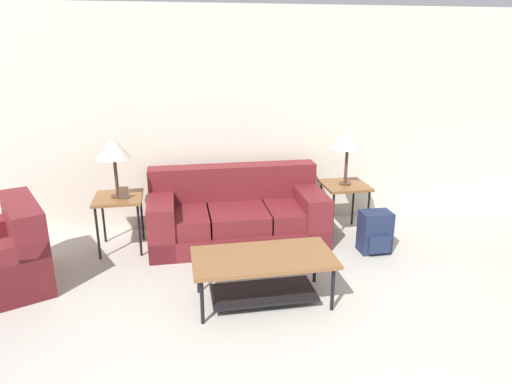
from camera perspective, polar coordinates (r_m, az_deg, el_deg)
The scene contains 9 objects.
wall_back at distance 5.60m, azimuth 0.69°, elevation 9.11°, with size 9.19×0.06×2.60m.
couch at distance 5.23m, azimuth -2.43°, elevation -2.98°, with size 1.96×0.93×0.82m.
coffee_table at distance 4.00m, azimuth 0.91°, elevation -9.44°, with size 1.22×0.62×0.44m.
side_table_left at distance 5.13m, azimuth -16.79°, elevation -1.24°, with size 0.50×0.53×0.61m.
side_table_right at distance 5.45m, azimuth 11.03°, elevation 0.34°, with size 0.50×0.53×0.61m.
table_lamp_left at distance 4.97m, azimuth -17.40°, elevation 5.15°, with size 0.35×0.35×0.64m.
table_lamp_right at distance 5.31m, azimuth 11.40°, elevation 6.38°, with size 0.35×0.35×0.64m.
backpack at distance 5.12m, azimuth 14.67°, elevation -4.91°, with size 0.33×0.31×0.46m.
picture_frame at distance 5.01m, azimuth -16.24°, elevation -0.08°, with size 0.10×0.04×0.13m.
Camera 1 is at (-1.07, -1.28, 2.16)m, focal length 32.00 mm.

